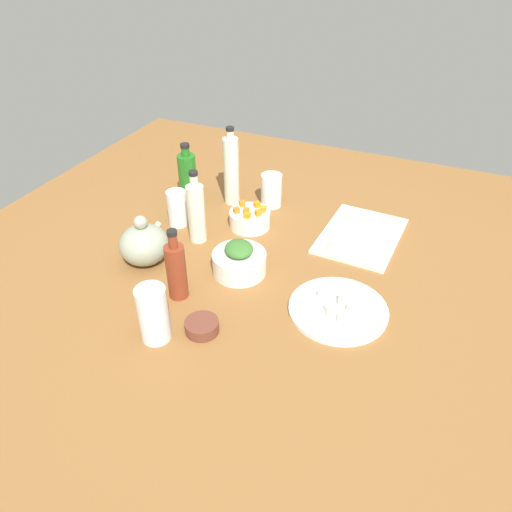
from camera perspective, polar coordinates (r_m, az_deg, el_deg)
The scene contains 33 objects.
tabletop at distance 140.16cm, azimuth 0.00°, elevation -2.16°, with size 190.00×190.00×3.00cm, color brown.
cutting_board at distance 156.70cm, azimuth 12.25°, elevation 2.36°, with size 31.72×22.96×1.00cm, color silver.
plate_tofu at distance 127.13cm, azimuth 9.65°, elevation -6.23°, with size 25.64×25.64×1.20cm, color white.
bowl_greens at distance 136.82cm, azimuth -1.98°, elevation -0.82°, with size 15.28×15.28×6.30cm, color white.
bowl_carrots at distance 157.42cm, azimuth -0.73°, elevation 4.37°, with size 13.24×13.24×5.40cm, color white.
bowl_small_side at distance 120.19cm, azimuth -6.40°, elevation -8.24°, with size 8.41×8.41×3.06cm, color brown.
teapot at distance 142.94cm, azimuth -13.06°, elevation 1.40°, with size 15.88×14.18×15.44cm.
bottle_0 at distance 170.68cm, azimuth -8.06°, elevation 9.15°, with size 6.23×6.23×21.51cm.
bottle_1 at distance 167.39cm, azimuth -2.93°, elevation 10.07°, with size 5.35×5.35×27.49cm.
bottle_2 at distance 148.18cm, azimuth -7.05°, elevation 5.17°, with size 5.34×5.34×23.44cm.
bottle_3 at distance 126.99cm, azimuth -9.39°, elevation -1.62°, with size 5.24×5.24×20.60cm.
drinking_glass_0 at distance 116.51cm, azimuth -12.01°, elevation -6.72°, with size 7.26×7.26×14.78cm, color white.
drinking_glass_1 at distance 168.17cm, azimuth 1.82°, elevation 7.75°, with size 7.24×7.24×11.54cm, color white.
drinking_glass_2 at distance 159.00cm, azimuth -9.26°, elevation 5.58°, with size 6.35×6.35×11.93cm, color white.
carrot_cube_0 at distance 155.24cm, azimuth -2.32°, elevation 5.41°, with size 1.80×1.80×1.80cm, color orange.
carrot_cube_1 at distance 154.87cm, azimuth -1.16°, elevation 5.35°, with size 1.80×1.80×1.80cm, color orange.
carrot_cube_2 at distance 158.39cm, azimuth 0.12°, elevation 6.10°, with size 1.80×1.80×1.80cm, color orange.
carrot_cube_3 at distance 158.91cm, azimuth -1.63°, elevation 6.19°, with size 1.80×1.80×1.80cm, color orange.
carrot_cube_4 at distance 153.76cm, azimuth 0.26°, elevation 5.11°, with size 1.80×1.80×1.80cm, color orange.
carrot_cube_5 at distance 152.37cm, azimuth -1.05°, elevation 4.80°, with size 1.80×1.80×1.80cm, color orange.
carrot_cube_6 at distance 155.81cm, azimuth 0.87°, elevation 5.55°, with size 1.80×1.80×1.80cm, color orange.
chopped_greens_mound at distance 133.97cm, azimuth -2.02°, elevation 0.87°, with size 8.93×7.96×3.49cm, color #386E2C.
tofu_cube_0 at distance 124.06cm, azimuth 8.77°, elevation -6.32°, with size 2.20×2.20×2.20cm, color white.
tofu_cube_1 at distance 128.72cm, azimuth 7.96°, elevation -4.41°, with size 2.20×2.20×2.20cm, color #ECE6CD.
tofu_cube_2 at distance 127.57cm, azimuth 10.21°, elevation -5.11°, with size 2.20×2.20×2.20cm, color white.
tofu_cube_3 at distance 125.39cm, azimuth 11.30°, elevation -6.12°, with size 2.20×2.20×2.20cm, color white.
tofu_cube_4 at distance 122.30cm, azimuth 10.22°, elevation -7.25°, with size 2.20×2.20×2.20cm, color white.
dumpling_0 at distance 149.90cm, azimuth 13.84°, elevation 1.27°, with size 4.93×4.78×2.61cm, color beige.
dumpling_1 at distance 161.46cm, azimuth 15.27°, elevation 3.76°, with size 4.18×3.59×2.86cm, color beige.
dumpling_2 at distance 147.17cm, azimuth 9.22°, elevation 1.16°, with size 5.38×5.00×2.38cm, color beige.
dumpling_3 at distance 159.56cm, azimuth 13.30°, elevation 3.61°, with size 4.11×3.99×2.54cm, color beige.
dumpling_4 at distance 149.48cm, azimuth 11.28°, elevation 1.44°, with size 4.83×4.74×2.12cm, color beige.
dumpling_5 at distance 152.54cm, azimuth 9.67°, elevation 2.43°, with size 4.26×3.62×2.21cm, color beige.
Camera 1 is at (-101.35, -44.58, 87.44)cm, focal length 33.93 mm.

